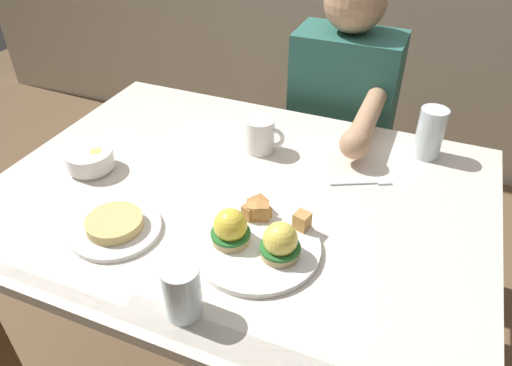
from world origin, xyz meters
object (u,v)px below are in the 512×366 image
object	(u,v)px
fork	(365,182)
water_glass_far	(429,136)
dining_table	(239,224)
water_glass_near	(182,293)
coffee_mug	(261,134)
diner_person	(340,122)
eggs_benedict_plate	(257,238)
fruit_bowl	(90,160)
side_plate	(115,227)

from	to	relation	value
fork	water_glass_far	size ratio (longest dim) A/B	1.06
dining_table	water_glass_near	world-z (taller)	water_glass_near
coffee_mug	diner_person	size ratio (longest dim) A/B	0.10
eggs_benedict_plate	fruit_bowl	bearing A→B (deg)	168.12
dining_table	water_glass_far	xyz separation A→B (m)	(0.40, 0.35, 0.17)
side_plate	coffee_mug	bearing A→B (deg)	68.56
coffee_mug	side_plate	world-z (taller)	coffee_mug
dining_table	diner_person	world-z (taller)	diner_person
dining_table	water_glass_far	distance (m)	0.56
fork	water_glass_far	distance (m)	0.24
fruit_bowl	coffee_mug	distance (m)	0.45
coffee_mug	side_plate	bearing A→B (deg)	-111.44
coffee_mug	water_glass_near	distance (m)	0.57
eggs_benedict_plate	fork	bearing A→B (deg)	62.96
eggs_benedict_plate	fork	xyz separation A→B (m)	(0.16, 0.32, -0.03)
dining_table	coffee_mug	xyz separation A→B (m)	(-0.02, 0.20, 0.16)
eggs_benedict_plate	water_glass_near	bearing A→B (deg)	-106.19
fork	water_glass_near	world-z (taller)	water_glass_near
dining_table	water_glass_far	size ratio (longest dim) A/B	8.64
water_glass_near	water_glass_far	world-z (taller)	water_glass_far
fork	water_glass_near	distance (m)	0.57
dining_table	fruit_bowl	xyz separation A→B (m)	(-0.39, -0.06, 0.14)
dining_table	diner_person	bearing A→B (deg)	79.39
dining_table	water_glass_near	bearing A→B (deg)	-81.14
eggs_benedict_plate	dining_table	bearing A→B (deg)	125.36
coffee_mug	eggs_benedict_plate	bearing A→B (deg)	-69.20
fork	water_glass_far	bearing A→B (deg)	57.01
water_glass_far	side_plate	distance (m)	0.83
dining_table	side_plate	size ratio (longest dim) A/B	6.00
water_glass_near	water_glass_far	xyz separation A→B (m)	(0.35, 0.71, 0.01)
eggs_benedict_plate	water_glass_far	xyz separation A→B (m)	(0.29, 0.51, 0.03)
dining_table	coffee_mug	distance (m)	0.25
coffee_mug	side_plate	xyz separation A→B (m)	(-0.17, -0.43, -0.04)
water_glass_near	side_plate	bearing A→B (deg)	151.49
water_glass_near	diner_person	world-z (taller)	diner_person
dining_table	side_plate	world-z (taller)	side_plate
coffee_mug	fruit_bowl	bearing A→B (deg)	-145.46
dining_table	coffee_mug	bearing A→B (deg)	96.04
water_glass_near	water_glass_far	bearing A→B (deg)	64.14
side_plate	fruit_bowl	bearing A→B (deg)	138.77
eggs_benedict_plate	water_glass_near	world-z (taller)	water_glass_near
eggs_benedict_plate	water_glass_far	bearing A→B (deg)	60.64
eggs_benedict_plate	side_plate	bearing A→B (deg)	-167.25
fork	water_glass_far	xyz separation A→B (m)	(0.12, 0.19, 0.06)
eggs_benedict_plate	coffee_mug	distance (m)	0.39
eggs_benedict_plate	coffee_mug	xyz separation A→B (m)	(-0.14, 0.36, 0.02)
diner_person	water_glass_near	bearing A→B (deg)	-93.26
fork	water_glass_near	size ratio (longest dim) A/B	1.32
fork	water_glass_near	bearing A→B (deg)	-112.99
fruit_bowl	water_glass_near	distance (m)	0.55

